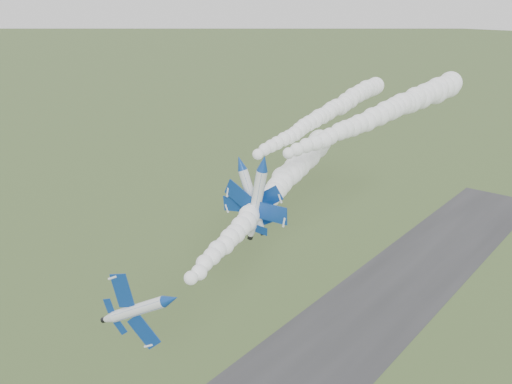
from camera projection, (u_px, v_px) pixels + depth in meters
jet_lead at (171, 300)px, 65.90m from camera, size 5.64×12.08×9.05m
smoke_trail_jet_lead at (270, 194)px, 92.43m from camera, size 21.32×55.84×4.78m
jet_pair_left at (240, 163)px, 86.70m from camera, size 10.29×12.90×4.29m
smoke_trail_jet_pair_left at (330, 112)px, 118.18m from camera, size 15.11×69.10×4.43m
jet_pair_right at (263, 163)px, 82.74m from camera, size 11.61×14.25×4.05m
smoke_trail_jet_pair_right at (387, 111)px, 112.13m from camera, size 5.92×73.37×5.58m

